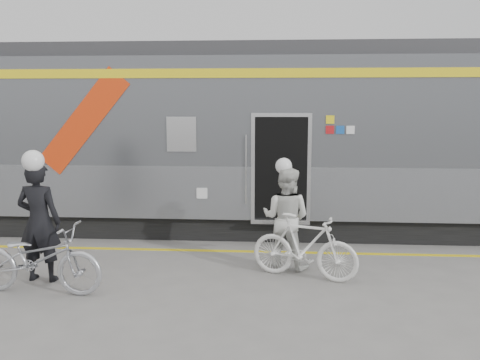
# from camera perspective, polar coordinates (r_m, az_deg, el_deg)

# --- Properties ---
(ground) EXTENTS (90.00, 90.00, 0.00)m
(ground) POSITION_cam_1_polar(r_m,az_deg,el_deg) (7.97, 0.45, -12.52)
(ground) COLOR slate
(ground) RESTS_ON ground
(train) EXTENTS (24.00, 3.17, 4.10)m
(train) POSITION_cam_1_polar(r_m,az_deg,el_deg) (11.82, -6.15, 4.66)
(train) COLOR black
(train) RESTS_ON ground
(safety_strip) EXTENTS (24.00, 0.12, 0.01)m
(safety_strip) POSITION_cam_1_polar(r_m,az_deg,el_deg) (10.00, 1.22, -8.02)
(safety_strip) COLOR yellow
(safety_strip) RESTS_ON ground
(man) EXTENTS (0.75, 0.52, 1.97)m
(man) POSITION_cam_1_polar(r_m,az_deg,el_deg) (8.83, -21.63, -4.37)
(man) COLOR black
(man) RESTS_ON ground
(bicycle_left) EXTENTS (2.10, 0.85, 1.08)m
(bicycle_left) POSITION_cam_1_polar(r_m,az_deg,el_deg) (8.37, -21.84, -8.21)
(bicycle_left) COLOR #B5B7BE
(bicycle_left) RESTS_ON ground
(woman) EXTENTS (1.04, 0.92, 1.78)m
(woman) POSITION_cam_1_polar(r_m,az_deg,el_deg) (8.91, 5.17, -4.26)
(woman) COLOR silver
(woman) RESTS_ON ground
(bicycle_right) EXTENTS (1.86, 1.08, 1.08)m
(bicycle_right) POSITION_cam_1_polar(r_m,az_deg,el_deg) (8.48, 7.26, -7.42)
(bicycle_right) COLOR silver
(bicycle_right) RESTS_ON ground
(helmet_man) EXTENTS (0.34, 0.34, 0.34)m
(helmet_man) POSITION_cam_1_polar(r_m,az_deg,el_deg) (8.65, -22.06, 3.09)
(helmet_man) COLOR white
(helmet_man) RESTS_ON man
(helmet_woman) EXTENTS (0.28, 0.28, 0.28)m
(helmet_woman) POSITION_cam_1_polar(r_m,az_deg,el_deg) (8.74, 5.26, 2.35)
(helmet_woman) COLOR white
(helmet_woman) RESTS_ON woman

